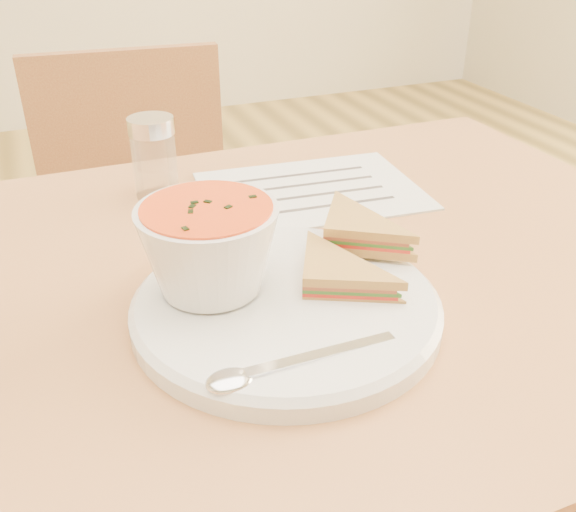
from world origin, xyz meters
name	(u,v)px	position (x,y,z in m)	size (l,w,h in m)	color
dining_table	(272,510)	(0.00, 0.00, 0.38)	(1.00, 0.70, 0.75)	#95592E
chair_far	(154,284)	(-0.04, 0.55, 0.42)	(0.37, 0.37, 0.83)	brown
plate	(286,308)	(-0.01, -0.09, 0.76)	(0.28, 0.28, 0.02)	white
soup_bowl	(210,253)	(-0.07, -0.05, 0.81)	(0.13, 0.13, 0.09)	white
sandwich_half_a	(302,292)	(0.00, -0.10, 0.78)	(0.09, 0.09, 0.03)	#BB9442
sandwich_half_b	(323,241)	(0.04, -0.04, 0.79)	(0.09, 0.09, 0.03)	#BB9442
spoon	(296,362)	(-0.04, -0.18, 0.77)	(0.19, 0.04, 0.01)	silver
paper_menu	(311,191)	(0.12, 0.16, 0.75)	(0.28, 0.20, 0.00)	silver
condiment_shaker	(154,158)	(-0.07, 0.22, 0.80)	(0.06, 0.06, 0.10)	silver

